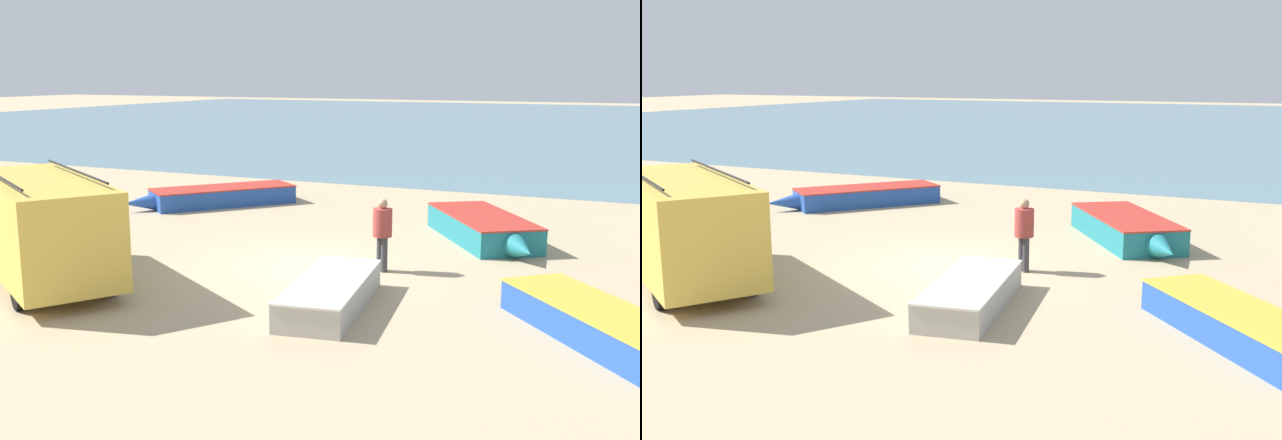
% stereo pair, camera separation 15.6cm
% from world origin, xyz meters
% --- Properties ---
extents(ground_plane, '(200.00, 200.00, 0.00)m').
position_xyz_m(ground_plane, '(0.00, 0.00, 0.00)').
color(ground_plane, tan).
extents(sea_water, '(120.00, 80.00, 0.01)m').
position_xyz_m(sea_water, '(0.00, 52.00, 0.00)').
color(sea_water, slate).
rests_on(sea_water, ground_plane).
extents(parked_van, '(5.60, 4.46, 2.31)m').
position_xyz_m(parked_van, '(-4.35, -3.40, 1.20)').
color(parked_van, gold).
rests_on(parked_van, ground_plane).
extents(fishing_rowboat_0, '(3.84, 4.14, 0.57)m').
position_xyz_m(fishing_rowboat_0, '(6.32, -2.05, 0.28)').
color(fishing_rowboat_0, '#234CA3').
rests_on(fishing_rowboat_0, ground_plane).
extents(fishing_rowboat_1, '(4.34, 5.03, 0.60)m').
position_xyz_m(fishing_rowboat_1, '(-6.07, 5.93, 0.30)').
color(fishing_rowboat_1, '#234CA3').
rests_on(fishing_rowboat_1, ground_plane).
extents(fishing_rowboat_2, '(3.74, 4.72, 0.67)m').
position_xyz_m(fishing_rowboat_2, '(3.11, 4.30, 0.33)').
color(fishing_rowboat_2, '#1E757F').
rests_on(fishing_rowboat_2, ground_plane).
extents(fishing_rowboat_3, '(1.77, 4.23, 0.54)m').
position_xyz_m(fishing_rowboat_3, '(1.77, -2.34, 0.27)').
color(fishing_rowboat_3, '#ADA89E').
rests_on(fishing_rowboat_3, ground_plane).
extents(fisherman_0, '(0.42, 0.42, 1.61)m').
position_xyz_m(fisherman_0, '(1.74, 0.38, 0.96)').
color(fisherman_0, '#38383D').
rests_on(fisherman_0, ground_plane).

